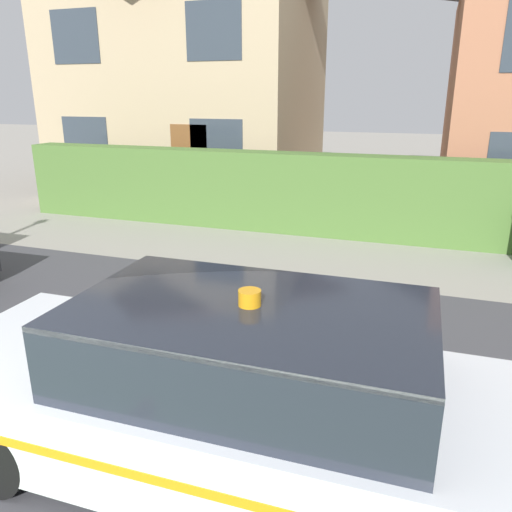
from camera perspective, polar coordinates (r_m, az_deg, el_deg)
The scene contains 4 objects.
road_strip at distance 5.96m, azimuth -10.43°, elevation -10.35°, with size 28.00×5.46×0.01m, color #424247.
garden_hedge at distance 10.37m, azimuth 11.11°, elevation 6.66°, with size 15.36×0.65×1.66m, color #4C7233.
police_car at distance 3.86m, azimuth -3.69°, elevation -15.08°, with size 4.58×1.76×1.52m.
house_left at distance 15.89m, azimuth -7.46°, elevation 21.30°, with size 7.33×5.68×7.41m.
Camera 1 is at (2.68, -0.57, 2.80)m, focal length 35.00 mm.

